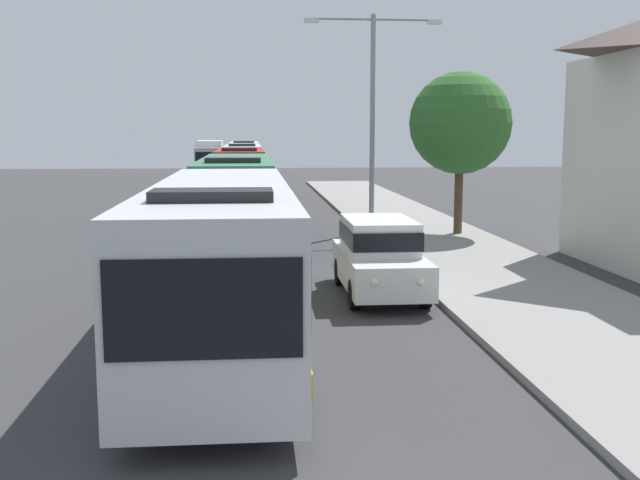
{
  "coord_description": "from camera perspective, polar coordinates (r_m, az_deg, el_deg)",
  "views": [
    {
      "loc": [
        -0.74,
        -4.56,
        4.05
      ],
      "look_at": [
        0.82,
        12.63,
        1.57
      ],
      "focal_mm": 42.79,
      "sensor_mm": 36.0,
      "label": 1
    }
  ],
  "objects": [
    {
      "name": "bus_middle",
      "position": [
        41.7,
        -5.96,
        4.87
      ],
      "size": [
        2.58,
        10.46,
        3.21
      ],
      "color": "maroon",
      "rests_on": "ground_plane"
    },
    {
      "name": "bus_second_in_line",
      "position": [
        28.21,
        -6.31,
        3.32
      ],
      "size": [
        2.58,
        12.4,
        3.21
      ],
      "color": "#33724C",
      "rests_on": "ground_plane"
    },
    {
      "name": "bus_rear",
      "position": [
        68.66,
        -5.67,
        6.15
      ],
      "size": [
        2.58,
        11.82,
        3.21
      ],
      "color": "silver",
      "rests_on": "ground_plane"
    },
    {
      "name": "box_truck_oncoming",
      "position": [
        72.57,
        -8.27,
        6.22
      ],
      "size": [
        2.35,
        7.25,
        3.15
      ],
      "color": "#B7B7BC",
      "rests_on": "ground_plane"
    },
    {
      "name": "white_suv",
      "position": [
        18.89,
        4.45,
        -1.05
      ],
      "size": [
        1.86,
        4.76,
        1.9
      ],
      "color": "white",
      "rests_on": "ground_plane"
    },
    {
      "name": "bus_lead",
      "position": [
        14.76,
        -7.29,
        -1.09
      ],
      "size": [
        2.58,
        11.79,
        3.21
      ],
      "color": "silver",
      "rests_on": "ground_plane"
    },
    {
      "name": "roadside_tree",
      "position": [
        29.58,
        10.45,
        8.57
      ],
      "size": [
        3.86,
        3.86,
        6.13
      ],
      "color": "#4C3823",
      "rests_on": "sidewalk"
    },
    {
      "name": "bus_fourth_in_line",
      "position": [
        54.69,
        -5.79,
        5.64
      ],
      "size": [
        2.58,
        12.44,
        3.21
      ],
      "color": "silver",
      "rests_on": "ground_plane"
    },
    {
      "name": "streetlamp_mid",
      "position": [
        30.72,
        3.95,
        10.39
      ],
      "size": [
        5.41,
        0.28,
        8.41
      ],
      "color": "gray",
      "rests_on": "sidewalk"
    }
  ]
}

